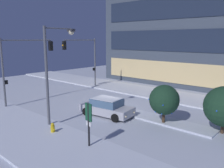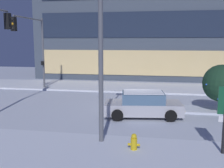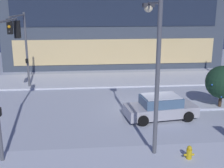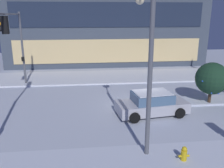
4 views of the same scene
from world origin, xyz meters
name	(u,v)px [view 4 (image 4 of 4)]	position (x,y,z in m)	size (l,w,h in m)	color
ground	(135,106)	(0.00, 0.00, 0.00)	(52.00, 52.00, 0.00)	silver
curb_strip_far	(120,76)	(0.00, 8.07, 0.07)	(52.00, 5.20, 0.14)	silver
median_strip	(195,101)	(4.51, 0.29, 0.07)	(9.00, 1.80, 0.14)	silver
car_near	(152,104)	(0.71, -1.60, 0.71)	(4.71, 2.57, 1.49)	#B7B7C1
traffic_light_corner_far_left	(15,38)	(-8.85, 4.30, 4.41)	(0.32, 5.24, 6.39)	#565960
street_lamp_arched	(147,50)	(-0.77, -5.52, 4.73)	(0.56, 2.63, 7.21)	#565960
fire_hydrant	(184,155)	(0.70, -6.91, 0.38)	(0.48, 0.26, 0.79)	gold
decorated_tree_left_of_median	(212,79)	(5.28, -0.25, 1.89)	(2.24, 2.24, 3.01)	#473323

